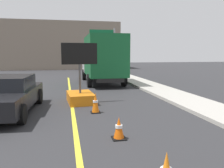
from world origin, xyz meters
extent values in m
cube|color=orange|center=(0.40, 12.71, 0.23)|extent=(1.24, 1.88, 0.45)
cylinder|color=#4C4C4C|center=(0.40, 12.71, 1.10)|extent=(0.10, 0.10, 1.30)
cube|color=black|center=(0.40, 12.71, 2.23)|extent=(1.60, 0.20, 0.95)
sphere|color=yellow|center=(0.94, 12.80, 2.23)|extent=(0.09, 0.09, 0.09)
sphere|color=yellow|center=(0.64, 12.78, 2.23)|extent=(0.09, 0.09, 0.09)
sphere|color=yellow|center=(0.34, 12.75, 2.23)|extent=(0.09, 0.09, 0.09)
sphere|color=yellow|center=(0.04, 12.73, 2.23)|extent=(0.09, 0.09, 0.09)
sphere|color=yellow|center=(-0.13, 12.72, 2.41)|extent=(0.09, 0.09, 0.09)
sphere|color=yellow|center=(-0.13, 12.72, 2.04)|extent=(0.09, 0.09, 0.09)
cube|color=black|center=(2.50, 19.49, 0.57)|extent=(1.75, 6.95, 0.25)
cube|color=silver|center=(2.51, 21.99, 1.65)|extent=(2.48, 1.95, 1.90)
cube|color=#14592D|center=(2.50, 18.43, 2.08)|extent=(2.49, 4.73, 2.77)
cylinder|color=black|center=(1.32, 21.85, 0.45)|extent=(0.28, 0.90, 0.90)
cylinder|color=black|center=(3.69, 21.85, 0.45)|extent=(0.28, 0.90, 0.90)
cylinder|color=black|center=(1.30, 17.41, 0.45)|extent=(0.28, 0.90, 0.90)
cylinder|color=black|center=(3.68, 17.40, 0.45)|extent=(0.28, 0.90, 0.90)
cube|color=black|center=(-2.43, 11.38, 0.58)|extent=(2.20, 4.76, 0.60)
cube|color=black|center=(-2.42, 11.61, 1.13)|extent=(1.80, 2.20, 0.50)
cylinder|color=black|center=(-1.63, 9.79, 0.33)|extent=(0.26, 0.67, 0.66)
cylinder|color=black|center=(-1.42, 12.85, 0.33)|extent=(0.26, 0.67, 0.66)
cylinder|color=gray|center=(5.06, 26.93, 2.50)|extent=(0.18, 0.18, 5.00)
cube|color=#0F6033|center=(3.66, 26.95, 4.15)|extent=(2.60, 0.09, 1.30)
cube|color=white|center=(3.66, 26.98, 4.15)|extent=(1.82, 0.03, 0.18)
cube|color=gray|center=(-1.09, 38.36, 3.40)|extent=(17.57, 7.15, 6.80)
cube|color=black|center=(1.09, 7.97, 0.01)|extent=(0.36, 0.36, 0.03)
cone|color=#EA5B0C|center=(1.09, 7.97, 0.31)|extent=(0.28, 0.28, 0.56)
cylinder|color=white|center=(1.09, 7.97, 0.34)|extent=(0.19, 0.19, 0.08)
cube|color=black|center=(0.84, 10.75, 0.01)|extent=(0.36, 0.36, 0.03)
cone|color=orange|center=(0.84, 10.75, 0.40)|extent=(0.28, 0.28, 0.74)
cylinder|color=white|center=(0.84, 10.75, 0.44)|extent=(0.19, 0.19, 0.08)
camera|label=1|loc=(-0.23, 2.42, 2.21)|focal=36.34mm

